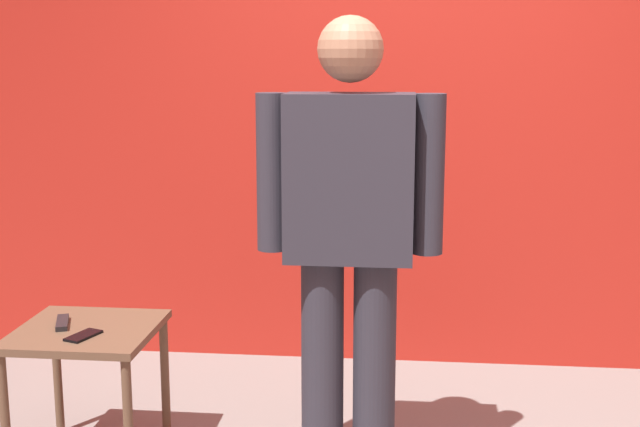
{
  "coord_description": "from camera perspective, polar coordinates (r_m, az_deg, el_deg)",
  "views": [
    {
      "loc": [
        -0.05,
        -2.67,
        1.6
      ],
      "look_at": [
        -0.37,
        0.55,
        0.99
      ],
      "focal_mm": 46.55,
      "sensor_mm": 36.0,
      "label": 1
    }
  ],
  "objects": [
    {
      "name": "back_wall_red",
      "position": [
        4.3,
        6.5,
        7.91
      ],
      "size": [
        5.2,
        0.12,
        2.79
      ],
      "primitive_type": "cube",
      "color": "#B4251B",
      "rests_on": "ground_plane"
    },
    {
      "name": "standing_person",
      "position": [
        3.05,
        2.02,
        -1.04
      ],
      "size": [
        0.69,
        0.25,
        1.75
      ],
      "color": "#2D2D38",
      "rests_on": "ground_plane"
    },
    {
      "name": "side_table",
      "position": [
        3.41,
        -15.7,
        -8.9
      ],
      "size": [
        0.53,
        0.53,
        0.56
      ],
      "color": "brown",
      "rests_on": "ground_plane"
    },
    {
      "name": "cell_phone",
      "position": [
        3.28,
        -15.96,
        -8.08
      ],
      "size": [
        0.12,
        0.16,
        0.01
      ],
      "primitive_type": "cube",
      "rotation": [
        0.0,
        0.0,
        -0.35
      ],
      "color": "black",
      "rests_on": "side_table"
    },
    {
      "name": "tv_remote",
      "position": [
        3.44,
        -17.29,
        -7.18
      ],
      "size": [
        0.1,
        0.17,
        0.02
      ],
      "primitive_type": "cube",
      "rotation": [
        0.0,
        0.0,
        0.35
      ],
      "color": "black",
      "rests_on": "side_table"
    }
  ]
}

